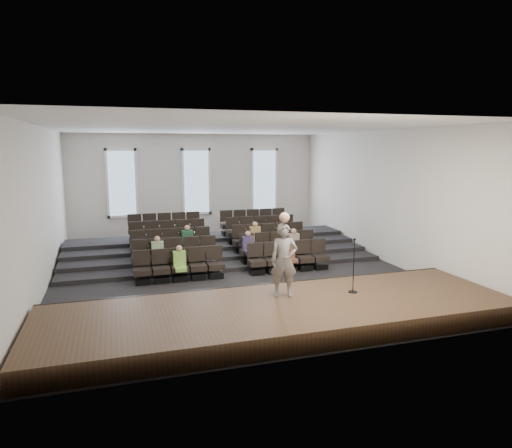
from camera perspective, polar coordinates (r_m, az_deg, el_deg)
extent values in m
plane|color=black|center=(16.27, -3.00, -5.95)|extent=(14.00, 14.00, 0.00)
cube|color=white|center=(15.70, -3.16, 11.97)|extent=(12.00, 14.00, 0.02)
cube|color=silver|center=(22.63, -7.49, 4.77)|extent=(12.00, 0.04, 5.00)
cube|color=silver|center=(9.23, 7.77, -2.00)|extent=(12.00, 0.04, 5.00)
cube|color=silver|center=(15.46, -25.25, 1.80)|extent=(0.04, 14.00, 5.00)
cube|color=silver|center=(18.22, 15.63, 3.38)|extent=(0.04, 14.00, 5.00)
cube|color=#41301C|center=(11.55, 3.41, -11.18)|extent=(11.80, 3.60, 0.50)
cube|color=black|center=(13.13, 0.65, -8.60)|extent=(11.80, 0.06, 0.52)
cube|color=black|center=(18.44, -4.80, -3.88)|extent=(11.80, 4.80, 0.15)
cube|color=black|center=(18.92, -5.15, -3.30)|extent=(11.80, 3.75, 0.30)
cube|color=black|center=(19.41, -5.48, -2.76)|extent=(11.80, 2.70, 0.45)
cube|color=black|center=(19.90, -5.80, -2.24)|extent=(11.80, 1.65, 0.60)
cube|color=black|center=(15.22, -13.98, -6.93)|extent=(0.47, 0.43, 0.20)
cube|color=black|center=(15.13, -14.03, -5.80)|extent=(0.55, 0.50, 0.19)
cube|color=black|center=(15.24, -14.14, -4.11)|extent=(0.55, 0.08, 0.50)
cube|color=black|center=(15.26, -11.72, -6.80)|extent=(0.47, 0.43, 0.20)
cube|color=black|center=(15.17, -11.76, -5.67)|extent=(0.55, 0.50, 0.19)
cube|color=black|center=(15.28, -11.89, -3.99)|extent=(0.55, 0.08, 0.50)
cube|color=black|center=(15.32, -9.47, -6.66)|extent=(0.47, 0.43, 0.20)
cube|color=black|center=(15.24, -9.51, -5.54)|extent=(0.55, 0.50, 0.19)
cube|color=black|center=(15.34, -9.66, -3.86)|extent=(0.55, 0.08, 0.50)
cube|color=black|center=(15.41, -7.25, -6.51)|extent=(0.47, 0.43, 0.20)
cube|color=black|center=(15.33, -7.27, -5.39)|extent=(0.55, 0.50, 0.19)
cube|color=black|center=(15.43, -7.44, -3.73)|extent=(0.55, 0.08, 0.50)
cube|color=black|center=(15.52, -5.06, -6.35)|extent=(0.47, 0.43, 0.20)
cube|color=black|center=(15.44, -5.07, -5.25)|extent=(0.55, 0.50, 0.19)
cube|color=black|center=(15.54, -5.26, -3.59)|extent=(0.55, 0.08, 0.50)
cube|color=black|center=(15.87, 0.09, -5.95)|extent=(0.47, 0.43, 0.20)
cube|color=black|center=(15.79, 0.09, -4.87)|extent=(0.55, 0.50, 0.19)
cube|color=black|center=(15.89, -0.14, -3.26)|extent=(0.55, 0.08, 0.50)
cube|color=black|center=(16.06, 2.14, -5.78)|extent=(0.47, 0.43, 0.20)
cube|color=black|center=(15.98, 2.15, -4.70)|extent=(0.55, 0.50, 0.19)
cube|color=black|center=(16.08, 1.91, -3.11)|extent=(0.55, 0.08, 0.50)
cube|color=black|center=(16.26, 4.15, -5.60)|extent=(0.47, 0.43, 0.20)
cube|color=black|center=(16.18, 4.16, -4.54)|extent=(0.55, 0.50, 0.19)
cube|color=black|center=(16.28, 3.91, -2.97)|extent=(0.55, 0.08, 0.50)
cube|color=black|center=(16.48, 6.10, -5.42)|extent=(0.47, 0.43, 0.20)
cube|color=black|center=(16.41, 6.12, -4.38)|extent=(0.55, 0.50, 0.19)
cube|color=black|center=(16.50, 5.85, -2.83)|extent=(0.55, 0.08, 0.50)
cube|color=black|center=(16.73, 7.99, -5.24)|extent=(0.47, 0.43, 0.20)
cube|color=black|center=(16.65, 8.02, -4.21)|extent=(0.55, 0.50, 0.19)
cube|color=black|center=(16.74, 7.74, -2.69)|extent=(0.55, 0.08, 0.50)
cube|color=black|center=(16.19, -14.24, -5.39)|extent=(0.47, 0.43, 0.20)
cube|color=black|center=(16.11, -14.28, -4.33)|extent=(0.55, 0.50, 0.19)
cube|color=black|center=(16.23, -14.38, -2.75)|extent=(0.55, 0.08, 0.50)
cube|color=black|center=(16.23, -12.11, -5.28)|extent=(0.47, 0.43, 0.20)
cube|color=black|center=(16.15, -12.15, -4.21)|extent=(0.55, 0.50, 0.19)
cube|color=black|center=(16.27, -12.27, -2.64)|extent=(0.55, 0.08, 0.50)
cube|color=black|center=(16.29, -10.00, -5.15)|extent=(0.47, 0.43, 0.20)
cube|color=black|center=(16.21, -10.03, -4.09)|extent=(0.55, 0.50, 0.19)
cube|color=black|center=(16.33, -10.17, -2.53)|extent=(0.55, 0.08, 0.50)
cube|color=black|center=(16.37, -7.91, -5.02)|extent=(0.47, 0.43, 0.20)
cube|color=black|center=(16.29, -7.94, -3.97)|extent=(0.55, 0.50, 0.19)
cube|color=black|center=(16.41, -8.09, -2.41)|extent=(0.55, 0.08, 0.50)
cube|color=black|center=(16.47, -5.85, -4.89)|extent=(0.47, 0.43, 0.20)
cube|color=black|center=(16.40, -5.87, -3.84)|extent=(0.55, 0.50, 0.19)
cube|color=black|center=(16.51, -6.04, -2.29)|extent=(0.55, 0.08, 0.50)
cube|color=black|center=(16.81, -0.98, -4.55)|extent=(0.47, 0.43, 0.20)
cube|color=black|center=(16.74, -0.99, -3.52)|extent=(0.55, 0.50, 0.19)
cube|color=black|center=(16.85, -1.19, -2.01)|extent=(0.55, 0.08, 0.50)
cube|color=black|center=(16.98, 0.96, -4.40)|extent=(0.47, 0.43, 0.20)
cube|color=black|center=(16.91, 0.97, -3.38)|extent=(0.55, 0.50, 0.19)
cube|color=black|center=(17.02, 0.75, -1.89)|extent=(0.55, 0.08, 0.50)
cube|color=black|center=(17.17, 2.87, -4.25)|extent=(0.47, 0.43, 0.20)
cube|color=black|center=(17.10, 2.88, -3.25)|extent=(0.55, 0.50, 0.19)
cube|color=black|center=(17.21, 2.65, -1.77)|extent=(0.55, 0.08, 0.50)
cube|color=black|center=(17.39, 4.73, -4.11)|extent=(0.47, 0.43, 0.20)
cube|color=black|center=(17.32, 4.75, -3.11)|extent=(0.55, 0.50, 0.19)
cube|color=black|center=(17.42, 4.50, -1.65)|extent=(0.55, 0.08, 0.50)
cube|color=black|center=(17.61, 6.55, -3.96)|extent=(0.47, 0.43, 0.20)
cube|color=black|center=(17.55, 6.56, -2.97)|extent=(0.55, 0.50, 0.19)
cube|color=black|center=(17.65, 6.31, -1.53)|extent=(0.55, 0.08, 0.50)
cube|color=black|center=(17.17, -14.46, -4.04)|extent=(0.47, 0.42, 0.20)
cube|color=black|center=(17.10, -14.50, -3.03)|extent=(0.55, 0.50, 0.19)
cube|color=black|center=(17.23, -14.59, -1.55)|extent=(0.55, 0.08, 0.50)
cube|color=black|center=(17.21, -12.46, -3.93)|extent=(0.47, 0.42, 0.20)
cube|color=black|center=(17.14, -12.50, -2.92)|extent=(0.55, 0.50, 0.19)
cube|color=black|center=(17.26, -12.60, -1.45)|extent=(0.55, 0.08, 0.50)
cube|color=black|center=(17.26, -10.47, -3.82)|extent=(0.47, 0.42, 0.20)
cube|color=black|center=(17.20, -10.50, -2.81)|extent=(0.55, 0.50, 0.19)
cube|color=black|center=(17.32, -10.63, -1.35)|extent=(0.55, 0.08, 0.50)
cube|color=black|center=(17.34, -8.50, -3.71)|extent=(0.47, 0.42, 0.20)
cube|color=black|center=(17.27, -8.52, -2.70)|extent=(0.55, 0.50, 0.19)
cube|color=black|center=(17.40, -8.67, -1.24)|extent=(0.55, 0.08, 0.50)
cube|color=black|center=(17.44, -6.55, -3.59)|extent=(0.47, 0.42, 0.20)
cube|color=black|center=(17.37, -6.57, -2.59)|extent=(0.55, 0.50, 0.19)
cube|color=black|center=(17.49, -6.72, -1.14)|extent=(0.55, 0.08, 0.50)
cube|color=black|center=(17.76, -1.94, -3.29)|extent=(0.47, 0.42, 0.20)
cube|color=black|center=(17.69, -1.95, -2.31)|extent=(0.55, 0.50, 0.19)
cube|color=black|center=(17.81, -2.13, -0.89)|extent=(0.55, 0.08, 0.50)
cube|color=black|center=(17.92, -0.09, -3.17)|extent=(0.47, 0.42, 0.20)
cube|color=black|center=(17.86, -0.09, -2.20)|extent=(0.55, 0.50, 0.19)
cube|color=black|center=(17.97, -0.29, -0.79)|extent=(0.55, 0.08, 0.50)
cube|color=black|center=(18.10, 1.73, -3.04)|extent=(0.47, 0.42, 0.20)
cube|color=black|center=(18.04, 1.73, -2.08)|extent=(0.55, 0.50, 0.19)
cube|color=black|center=(18.16, 1.52, -0.69)|extent=(0.55, 0.08, 0.50)
cube|color=black|center=(18.30, 3.50, -2.92)|extent=(0.47, 0.42, 0.20)
cube|color=black|center=(18.24, 3.51, -1.97)|extent=(0.55, 0.50, 0.19)
cube|color=black|center=(18.36, 3.29, -0.59)|extent=(0.55, 0.08, 0.50)
cube|color=black|center=(18.52, 5.24, -2.79)|extent=(0.47, 0.42, 0.20)
cube|color=black|center=(18.46, 5.26, -1.85)|extent=(0.55, 0.50, 0.19)
cube|color=black|center=(18.57, 5.03, -0.49)|extent=(0.55, 0.08, 0.50)
cube|color=black|center=(18.16, -14.65, -2.83)|extent=(0.47, 0.42, 0.20)
cube|color=black|center=(18.10, -14.69, -1.87)|extent=(0.55, 0.50, 0.19)
cube|color=black|center=(18.23, -14.78, -0.48)|extent=(0.55, 0.08, 0.50)
cube|color=black|center=(18.20, -12.77, -2.73)|extent=(0.47, 0.42, 0.20)
cube|color=black|center=(18.13, -12.80, -1.77)|extent=(0.55, 0.50, 0.19)
cube|color=black|center=(18.27, -12.90, -0.39)|extent=(0.55, 0.08, 0.50)
cube|color=black|center=(18.25, -10.89, -2.63)|extent=(0.47, 0.42, 0.20)
cube|color=black|center=(18.19, -10.92, -1.67)|extent=(0.55, 0.50, 0.19)
cube|color=black|center=(18.32, -11.03, -0.29)|extent=(0.55, 0.08, 0.50)
cube|color=black|center=(18.32, -9.02, -2.53)|extent=(0.47, 0.42, 0.20)
cube|color=black|center=(18.26, -9.05, -1.57)|extent=(0.55, 0.50, 0.19)
cube|color=black|center=(18.39, -9.18, -0.20)|extent=(0.55, 0.08, 0.50)
cube|color=black|center=(18.41, -7.17, -2.42)|extent=(0.47, 0.42, 0.20)
cube|color=black|center=(18.35, -7.19, -1.47)|extent=(0.55, 0.50, 0.19)
cube|color=black|center=(18.49, -7.34, -0.11)|extent=(0.55, 0.08, 0.50)
cube|color=black|center=(18.72, -2.80, -2.17)|extent=(0.47, 0.42, 0.20)
cube|color=black|center=(18.66, -2.81, -1.23)|extent=(0.55, 0.50, 0.19)
cube|color=black|center=(18.79, -2.98, 0.11)|extent=(0.55, 0.08, 0.50)
cube|color=black|center=(18.87, -1.04, -2.06)|extent=(0.47, 0.42, 0.20)
cube|color=black|center=(18.81, -1.04, -1.13)|extent=(0.55, 0.50, 0.19)
cube|color=black|center=(18.94, -1.22, 0.20)|extent=(0.55, 0.08, 0.50)
cube|color=black|center=(19.05, 0.70, -1.95)|extent=(0.47, 0.42, 0.20)
cube|color=black|center=(18.99, 0.70, -1.03)|extent=(0.55, 0.50, 0.19)
cube|color=black|center=(19.11, 0.51, 0.28)|extent=(0.55, 0.08, 0.50)
cube|color=black|center=(19.24, 2.40, -1.84)|extent=(0.47, 0.42, 0.20)
cube|color=black|center=(19.18, 2.40, -0.94)|extent=(0.55, 0.50, 0.19)
cube|color=black|center=(19.30, 2.20, 0.37)|extent=(0.55, 0.08, 0.50)
cube|color=black|center=(19.44, 4.06, -1.74)|extent=(0.47, 0.42, 0.20)
cube|color=black|center=(19.39, 4.07, -0.84)|extent=(0.55, 0.50, 0.19)
cube|color=black|center=(19.51, 3.86, 0.45)|extent=(0.55, 0.08, 0.50)
cube|color=black|center=(19.16, -14.83, -1.74)|extent=(0.47, 0.42, 0.20)
cube|color=black|center=(19.10, -14.87, -0.83)|extent=(0.55, 0.50, 0.19)
cube|color=black|center=(19.24, -14.95, 0.48)|extent=(0.55, 0.08, 0.50)
cube|color=black|center=(19.19, -13.04, -1.65)|extent=(0.47, 0.42, 0.20)
cube|color=black|center=(19.14, -13.08, -0.74)|extent=(0.55, 0.50, 0.19)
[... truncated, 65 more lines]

